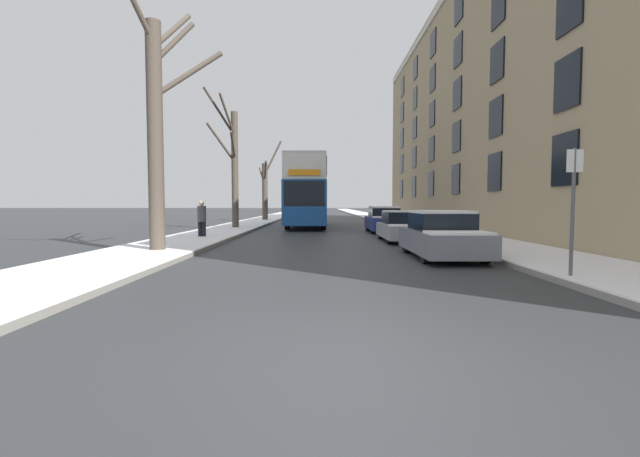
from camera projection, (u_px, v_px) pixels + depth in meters
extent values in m
plane|color=#303335|center=(364.00, 364.00, 4.20)|extent=(320.00, 320.00, 0.00)
cube|color=gray|center=(281.00, 215.00, 57.12)|extent=(3.09, 130.00, 0.13)
cube|color=white|center=(281.00, 215.00, 57.12)|extent=(3.06, 130.00, 0.03)
cube|color=gray|center=(367.00, 215.00, 57.10)|extent=(3.09, 130.00, 0.13)
cube|color=white|center=(367.00, 215.00, 57.10)|extent=(3.06, 130.00, 0.03)
cube|color=tan|center=(539.00, 99.00, 23.93)|extent=(9.00, 42.96, 14.85)
cube|color=black|center=(566.00, 159.00, 13.41)|extent=(0.08, 1.40, 1.66)
cube|color=black|center=(495.00, 172.00, 18.81)|extent=(0.08, 1.40, 1.66)
cube|color=black|center=(456.00, 179.00, 24.20)|extent=(0.08, 1.40, 1.66)
cube|color=black|center=(432.00, 184.00, 29.59)|extent=(0.08, 1.40, 1.66)
cube|color=black|center=(415.00, 187.00, 34.98)|extent=(0.08, 1.40, 1.66)
cube|color=black|center=(402.00, 189.00, 40.37)|extent=(0.08, 1.40, 1.66)
cube|color=black|center=(568.00, 82.00, 13.28)|extent=(0.08, 1.40, 1.66)
cube|color=black|center=(497.00, 117.00, 18.67)|extent=(0.08, 1.40, 1.66)
cube|color=black|center=(457.00, 137.00, 24.06)|extent=(0.08, 1.40, 1.66)
cube|color=black|center=(432.00, 149.00, 29.45)|extent=(0.08, 1.40, 1.66)
cube|color=black|center=(415.00, 158.00, 34.84)|extent=(0.08, 1.40, 1.66)
cube|color=black|center=(402.00, 164.00, 40.23)|extent=(0.08, 1.40, 1.66)
cube|color=black|center=(571.00, 4.00, 13.14)|extent=(0.08, 1.40, 1.66)
cube|color=black|center=(498.00, 62.00, 18.53)|extent=(0.08, 1.40, 1.66)
cube|color=black|center=(458.00, 94.00, 23.92)|extent=(0.08, 1.40, 1.66)
cube|color=black|center=(433.00, 114.00, 29.31)|extent=(0.08, 1.40, 1.66)
cube|color=black|center=(415.00, 128.00, 34.71)|extent=(0.08, 1.40, 1.66)
cube|color=black|center=(403.00, 138.00, 40.10)|extent=(0.08, 1.40, 1.66)
cube|color=black|center=(499.00, 6.00, 18.40)|extent=(0.08, 1.40, 1.66)
cube|color=black|center=(459.00, 51.00, 23.79)|extent=(0.08, 1.40, 1.66)
cube|color=black|center=(433.00, 79.00, 29.18)|extent=(0.08, 1.40, 1.66)
cube|color=black|center=(416.00, 98.00, 34.57)|extent=(0.08, 1.40, 1.66)
cube|color=black|center=(403.00, 113.00, 39.96)|extent=(0.08, 1.40, 1.66)
cube|color=black|center=(460.00, 7.00, 23.65)|extent=(0.08, 1.40, 1.66)
cube|color=black|center=(434.00, 43.00, 29.04)|extent=(0.08, 1.40, 1.66)
cube|color=black|center=(416.00, 68.00, 34.43)|extent=(0.08, 1.40, 1.66)
cube|color=black|center=(403.00, 87.00, 39.82)|extent=(0.08, 1.40, 1.66)
cylinder|color=#4C4238|center=(156.00, 139.00, 13.08)|extent=(0.47, 0.47, 7.08)
cylinder|color=#4C4238|center=(174.00, 43.00, 13.43)|extent=(1.09, 1.26, 1.67)
cylinder|color=#4C4238|center=(190.00, 74.00, 13.52)|extent=(1.96, 1.33, 1.79)
cylinder|color=#4C4238|center=(173.00, 30.00, 14.23)|extent=(0.44, 2.86, 2.22)
cylinder|color=#4C4238|center=(152.00, 99.00, 14.04)|extent=(1.20, 2.27, 1.97)
cylinder|color=#4C4238|center=(236.00, 171.00, 25.72)|extent=(0.40, 0.40, 7.08)
cylinder|color=#4C4238|center=(222.00, 143.00, 24.86)|extent=(1.41, 1.71, 2.13)
cylinder|color=#4C4238|center=(220.00, 112.00, 24.63)|extent=(1.50, 1.97, 2.49)
cylinder|color=#4C4238|center=(228.00, 115.00, 24.70)|extent=(0.63, 1.83, 2.19)
cylinder|color=#4C4238|center=(234.00, 146.00, 24.63)|extent=(0.36, 2.12, 1.39)
cylinder|color=#4C4238|center=(266.00, 192.00, 38.26)|extent=(0.50, 0.50, 5.18)
cylinder|color=#4C4238|center=(263.00, 176.00, 38.71)|extent=(0.82, 1.28, 1.69)
cylinder|color=#4C4238|center=(266.00, 171.00, 37.17)|extent=(0.54, 2.09, 1.62)
cylinder|color=#4C4238|center=(273.00, 158.00, 38.09)|extent=(1.62, 0.19, 3.04)
cube|color=#194C99|center=(308.00, 203.00, 29.10)|extent=(2.53, 10.80, 2.61)
cube|color=silver|center=(308.00, 173.00, 28.98)|extent=(2.48, 10.58, 1.46)
cube|color=silver|center=(308.00, 161.00, 28.93)|extent=(2.48, 10.58, 0.12)
cube|color=black|center=(308.00, 195.00, 29.07)|extent=(2.56, 9.50, 1.36)
cube|color=black|center=(308.00, 172.00, 28.98)|extent=(2.56, 9.50, 1.11)
cube|color=black|center=(305.00, 193.00, 23.70)|extent=(2.28, 0.06, 1.42)
cube|color=orange|center=(305.00, 172.00, 23.62)|extent=(1.77, 0.05, 0.32)
cylinder|color=black|center=(288.00, 221.00, 25.93)|extent=(0.30, 1.01, 1.01)
cylinder|color=black|center=(324.00, 221.00, 25.93)|extent=(0.30, 1.01, 1.01)
cylinder|color=black|center=(294.00, 218.00, 32.18)|extent=(0.30, 1.01, 1.01)
cylinder|color=black|center=(323.00, 218.00, 32.18)|extent=(0.30, 1.01, 1.01)
cube|color=slate|center=(443.00, 241.00, 12.42)|extent=(1.76, 4.08, 0.63)
cube|color=black|center=(441.00, 222.00, 12.55)|extent=(1.52, 2.04, 0.50)
cube|color=white|center=(442.00, 212.00, 12.54)|extent=(1.48, 1.94, 0.08)
cube|color=white|center=(459.00, 233.00, 10.96)|extent=(1.59, 1.06, 0.06)
cylinder|color=black|center=(426.00, 252.00, 11.21)|extent=(0.20, 0.63, 0.63)
cylinder|color=black|center=(485.00, 252.00, 11.21)|extent=(0.20, 0.63, 0.63)
cylinder|color=black|center=(408.00, 243.00, 13.66)|extent=(0.20, 0.63, 0.63)
cylinder|color=black|center=(456.00, 243.00, 13.65)|extent=(0.20, 0.63, 0.63)
cube|color=#9EA3AD|center=(405.00, 231.00, 17.90)|extent=(1.88, 3.99, 0.55)
cube|color=black|center=(405.00, 218.00, 18.03)|extent=(1.62, 1.99, 0.51)
cube|color=white|center=(405.00, 211.00, 18.01)|extent=(1.58, 1.90, 0.05)
cube|color=white|center=(413.00, 225.00, 16.47)|extent=(1.69, 1.04, 0.04)
cylinder|color=black|center=(390.00, 236.00, 16.71)|extent=(0.20, 0.61, 0.61)
cylinder|color=black|center=(433.00, 236.00, 16.71)|extent=(0.20, 0.61, 0.61)
cylinder|color=black|center=(381.00, 232.00, 19.10)|extent=(0.20, 0.61, 0.61)
cylinder|color=black|center=(419.00, 232.00, 19.10)|extent=(0.20, 0.61, 0.61)
cube|color=navy|center=(385.00, 223.00, 23.67)|extent=(1.74, 4.14, 0.68)
cube|color=black|center=(384.00, 212.00, 23.80)|extent=(1.50, 2.07, 0.50)
cube|color=white|center=(384.00, 207.00, 23.79)|extent=(1.46, 1.97, 0.09)
cube|color=white|center=(389.00, 217.00, 22.19)|extent=(1.57, 1.08, 0.07)
cylinder|color=black|center=(374.00, 227.00, 22.45)|extent=(0.20, 0.66, 0.66)
cylinder|color=black|center=(403.00, 227.00, 22.44)|extent=(0.20, 0.66, 0.66)
cylinder|color=black|center=(368.00, 225.00, 24.92)|extent=(0.20, 0.66, 0.66)
cylinder|color=black|center=(394.00, 225.00, 24.92)|extent=(0.20, 0.66, 0.66)
cylinder|color=black|center=(205.00, 231.00, 18.61)|extent=(0.18, 0.18, 0.79)
cylinder|color=black|center=(201.00, 231.00, 18.61)|extent=(0.18, 0.18, 0.79)
cylinder|color=#47474C|center=(202.00, 214.00, 18.57)|extent=(0.37, 0.37, 0.69)
sphere|color=beige|center=(202.00, 203.00, 18.54)|extent=(0.22, 0.22, 0.22)
cylinder|color=#4C4F54|center=(573.00, 216.00, 8.35)|extent=(0.07, 0.07, 2.66)
cube|color=silver|center=(576.00, 161.00, 8.27)|extent=(0.32, 0.02, 0.44)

